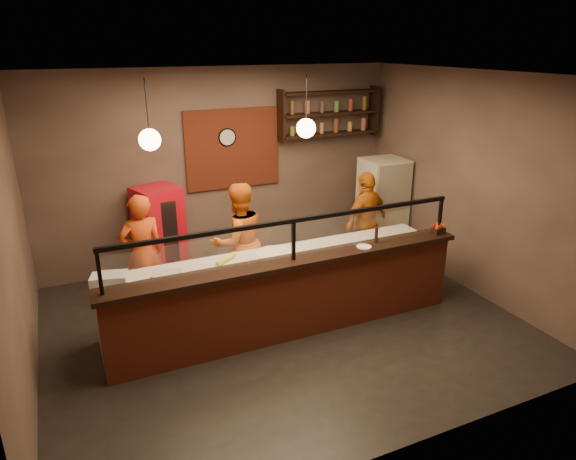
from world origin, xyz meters
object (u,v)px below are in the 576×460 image
wall_clock (227,137)px  red_cooler (160,233)px  condiment_caddy (438,230)px  cook_mid (239,241)px  fridge (382,207)px  pizza_dough (275,253)px  pepper_mill (376,235)px  cook_left (142,253)px  cook_right (366,222)px

wall_clock → red_cooler: 1.88m
red_cooler → condiment_caddy: 4.19m
cook_mid → condiment_caddy: bearing=144.0°
red_cooler → fridge: bearing=-26.8°
red_cooler → pizza_dough: 2.19m
wall_clock → pepper_mill: wall_clock is taller
fridge → cook_mid: bearing=-166.3°
cook_left → cook_mid: size_ratio=0.97×
cook_left → condiment_caddy: bearing=151.0°
wall_clock → cook_right: (1.84, -1.37, -1.28)m
fridge → pizza_dough: 2.88m
cook_left → pepper_mill: bearing=145.9°
pizza_dough → condiment_caddy: 2.28m
cook_left → fridge: 4.19m
cook_mid → red_cooler: size_ratio=1.16×
wall_clock → cook_left: size_ratio=0.18×
red_cooler → pepper_mill: red_cooler is taller
wall_clock → cook_right: size_ratio=0.18×
cook_left → cook_right: bearing=171.0°
red_cooler → condiment_caddy: red_cooler is taller
wall_clock → cook_mid: (-0.35, -1.45, -1.24)m
cook_left → pizza_dough: (1.59, -0.90, 0.07)m
cook_left → pizza_dough: size_ratio=3.25×
cook_mid → pepper_mill: 1.96m
wall_clock → cook_left: bearing=-143.3°
fridge → condiment_caddy: 1.98m
cook_mid → cook_right: bearing=174.4°
cook_right → condiment_caddy: cook_right is taller
wall_clock → fridge: (2.50, -0.86, -1.26)m
wall_clock → pizza_dough: bearing=-92.1°
fridge → cook_left: bearing=-172.6°
condiment_caddy → cook_right: bearing=100.4°
fridge → pepper_mill: fridge is taller
wall_clock → cook_right: 2.63m
fridge → red_cooler: fridge is taller
cook_right → red_cooler: cook_right is taller
cook_mid → red_cooler: (-0.91, 1.14, -0.12)m
cook_right → pizza_dough: cook_right is taller
wall_clock → cook_left: wall_clock is taller
red_cooler → condiment_caddy: (3.36, -2.47, 0.36)m
cook_mid → pizza_dough: size_ratio=3.36×
fridge → pizza_dough: bearing=-151.4°
cook_left → cook_right: (3.51, -0.13, -0.01)m
fridge → pepper_mill: bearing=-124.5°
pizza_dough → cook_right: bearing=21.8°
condiment_caddy → fridge: bearing=78.2°
cook_right → pizza_dough: 2.07m
fridge → red_cooler: 3.80m
condiment_caddy → pizza_dough: bearing=163.7°
fridge → cook_right: bearing=-139.9°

